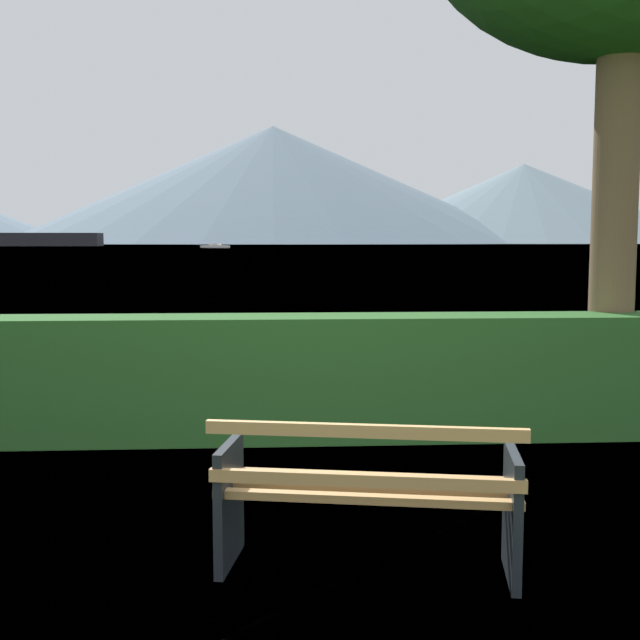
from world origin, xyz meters
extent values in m
plane|color=#567A38|center=(0.00, 0.00, 0.00)|extent=(1400.00, 1400.00, 0.00)
plane|color=#7A99A8|center=(0.00, 307.66, 0.00)|extent=(620.00, 620.00, 0.00)
cube|color=tan|center=(-0.04, -0.19, 0.45)|extent=(1.59, 0.36, 0.04)
cube|color=tan|center=(0.00, 0.00, 0.45)|extent=(1.59, 0.36, 0.04)
cube|color=tan|center=(0.04, 0.19, 0.45)|extent=(1.59, 0.36, 0.04)
cube|color=tan|center=(-0.05, -0.26, 0.57)|extent=(1.58, 0.34, 0.06)
cube|color=tan|center=(-0.06, -0.31, 0.84)|extent=(1.58, 0.34, 0.06)
cube|color=#1E2328|center=(-0.75, 0.12, 0.34)|extent=(0.14, 0.51, 0.68)
cube|color=#1E2328|center=(0.74, -0.16, 0.34)|extent=(0.14, 0.51, 0.68)
cube|color=#285B23|center=(0.00, 2.90, 0.55)|extent=(6.54, 0.64, 1.11)
cylinder|color=brown|center=(2.71, 3.24, 2.03)|extent=(0.42, 0.42, 4.05)
cube|color=silver|center=(-15.21, 200.31, 0.33)|extent=(7.71, 6.15, 0.67)
cube|color=silver|center=(-15.21, 200.31, 0.89)|extent=(3.21, 2.87, 0.45)
cone|color=slate|center=(0.00, 581.60, 42.13)|extent=(375.49, 375.49, 84.27)
cone|color=slate|center=(183.74, 578.55, 29.03)|extent=(268.53, 268.53, 58.05)
camera|label=1|loc=(-0.50, -4.15, 1.77)|focal=44.77mm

